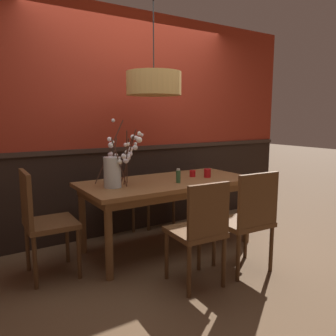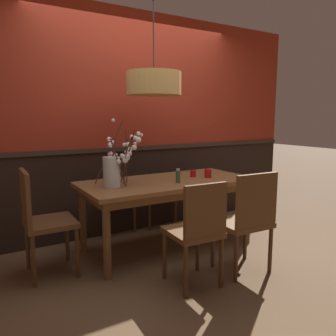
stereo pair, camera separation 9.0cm
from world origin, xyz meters
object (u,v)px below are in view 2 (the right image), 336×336
chair_far_side_right (153,183)px  chair_head_west_end (41,217)px  vase_with_blossoms (115,168)px  condiment_bottle (178,176)px  candle_holder_nearer_center (208,173)px  chair_near_side_left (197,228)px  pendant_lamp (154,84)px  chair_far_side_left (112,189)px  chair_near_side_right (248,217)px  candle_holder_nearer_edge (193,174)px  dining_table (168,188)px

chair_far_side_right → chair_head_west_end: chair_head_west_end is taller
vase_with_blossoms → condiment_bottle: size_ratio=4.44×
vase_with_blossoms → candle_holder_nearer_center: bearing=-4.2°
chair_near_side_left → candle_holder_nearer_center: size_ratio=9.30×
chair_near_side_left → pendant_lamp: (0.11, 0.92, 1.22)m
chair_far_side_left → chair_near_side_right: size_ratio=0.96×
candle_holder_nearer_center → pendant_lamp: size_ratio=0.09×
chair_far_side_right → chair_near_side_left: chair_far_side_right is taller
pendant_lamp → candle_holder_nearer_edge: bearing=-4.8°
dining_table → chair_far_side_right: size_ratio=1.92×
chair_near_side_left → candle_holder_nearer_center: bearing=47.6°
chair_far_side_right → vase_with_blossoms: bearing=-135.7°
pendant_lamp → dining_table: bearing=-26.9°
vase_with_blossoms → candle_holder_nearer_center: size_ratio=6.71×
dining_table → condiment_bottle: bearing=-84.6°
chair_near_side_right → vase_with_blossoms: size_ratio=1.44×
chair_near_side_left → chair_far_side_left: bearing=92.2°
chair_near_side_left → condiment_bottle: size_ratio=6.16×
dining_table → chair_far_side_right: bearing=71.8°
vase_with_blossoms → pendant_lamp: pendant_lamp is taller
chair_far_side_right → chair_head_west_end: bearing=-152.3°
candle_holder_nearer_center → vase_with_blossoms: bearing=175.8°
chair_near_side_right → vase_with_blossoms: vase_with_blossoms is taller
dining_table → chair_far_side_right: chair_far_side_right is taller
chair_far_side_right → chair_near_side_right: size_ratio=1.02×
chair_far_side_left → vase_with_blossoms: (-0.29, -0.85, 0.41)m
chair_head_west_end → pendant_lamp: 1.65m
chair_near_side_left → candle_holder_nearer_edge: (0.58, 0.88, 0.27)m
chair_near_side_left → chair_near_side_right: chair_near_side_right is taller
chair_far_side_left → vase_with_blossoms: size_ratio=1.38×
chair_near_side_left → vase_with_blossoms: 1.00m
chair_far_side_left → vase_with_blossoms: vase_with_blossoms is taller
chair_near_side_left → chair_near_side_right: size_ratio=0.96×
chair_far_side_left → candle_holder_nearer_edge: chair_far_side_left is taller
chair_near_side_left → chair_near_side_right: 0.53m
chair_head_west_end → candle_holder_nearer_edge: size_ratio=13.05×
chair_far_side_left → candle_holder_nearer_edge: size_ratio=12.21×
chair_near_side_left → candle_holder_nearer_center: 1.07m
candle_holder_nearer_center → pendant_lamp: bearing=165.1°
condiment_bottle → pendant_lamp: pendant_lamp is taller
chair_head_west_end → candle_holder_nearer_center: size_ratio=9.91×
vase_with_blossoms → condiment_bottle: 0.64m
chair_near_side_right → candle_holder_nearer_edge: (0.05, 0.90, 0.26)m
chair_far_side_right → condiment_bottle: chair_far_side_right is taller
vase_with_blossoms → pendant_lamp: 0.93m
dining_table → condiment_bottle: 0.23m
chair_head_west_end → vase_with_blossoms: size_ratio=1.48×
vase_with_blossoms → dining_table: bearing=1.4°
chair_near_side_right → chair_head_west_end: 1.81m
chair_near_side_right → candle_holder_nearer_edge: size_ratio=12.70×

